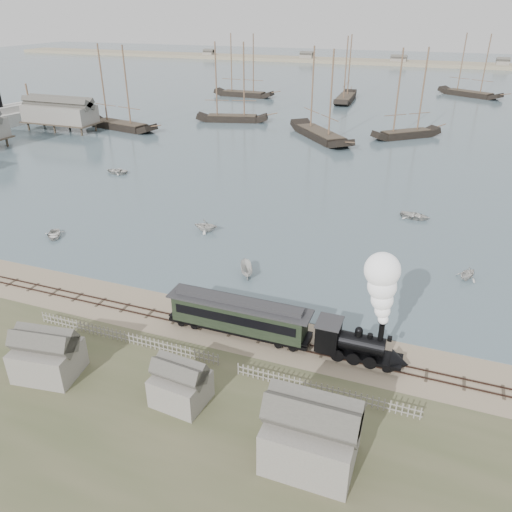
% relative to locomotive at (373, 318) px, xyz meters
% --- Properties ---
extents(ground, '(600.00, 600.00, 0.00)m').
position_rel_locomotive_xyz_m(ground, '(-15.05, 2.00, -4.67)').
color(ground, tan).
rests_on(ground, ground).
extents(harbor_water, '(600.00, 336.00, 0.06)m').
position_rel_locomotive_xyz_m(harbor_water, '(-15.05, 172.00, -4.64)').
color(harbor_water, '#475C66').
rests_on(harbor_water, ground).
extents(rail_track, '(120.00, 1.80, 0.16)m').
position_rel_locomotive_xyz_m(rail_track, '(-15.05, 0.00, -4.63)').
color(rail_track, '#33221C').
rests_on(rail_track, ground).
extents(picket_fence_west, '(19.00, 0.10, 1.20)m').
position_rel_locomotive_xyz_m(picket_fence_west, '(-21.55, -5.00, -4.67)').
color(picket_fence_west, gray).
rests_on(picket_fence_west, ground).
extents(picket_fence_east, '(15.00, 0.10, 1.20)m').
position_rel_locomotive_xyz_m(picket_fence_east, '(-2.55, -5.50, -4.67)').
color(picket_fence_east, gray).
rests_on(picket_fence_east, ground).
extents(shed_left, '(5.00, 4.00, 4.10)m').
position_rel_locomotive_xyz_m(shed_left, '(-25.05, -11.00, -4.67)').
color(shed_left, gray).
rests_on(shed_left, ground).
extents(shed_mid, '(4.00, 3.50, 3.60)m').
position_rel_locomotive_xyz_m(shed_mid, '(-13.05, -10.00, -4.67)').
color(shed_mid, gray).
rests_on(shed_mid, ground).
extents(shed_right, '(6.00, 5.00, 5.10)m').
position_rel_locomotive_xyz_m(shed_right, '(-2.05, -12.00, -4.67)').
color(shed_right, gray).
rests_on(shed_right, ground).
extents(far_spit, '(500.00, 20.00, 1.80)m').
position_rel_locomotive_xyz_m(far_spit, '(-15.05, 252.00, -4.67)').
color(far_spit, tan).
rests_on(far_spit, ground).
extents(locomotive, '(8.14, 3.04, 10.14)m').
position_rel_locomotive_xyz_m(locomotive, '(0.00, 0.00, 0.00)').
color(locomotive, black).
rests_on(locomotive, ground).
extents(passenger_coach, '(13.85, 2.67, 3.36)m').
position_rel_locomotive_xyz_m(passenger_coach, '(-12.23, -0.00, -2.54)').
color(passenger_coach, black).
rests_on(passenger_coach, ground).
extents(beached_dinghy, '(2.78, 3.73, 0.74)m').
position_rel_locomotive_xyz_m(beached_dinghy, '(-14.12, 2.01, -4.30)').
color(beached_dinghy, silver).
rests_on(beached_dinghy, ground).
extents(rowboat_0, '(4.46, 4.23, 0.75)m').
position_rel_locomotive_xyz_m(rowboat_0, '(-43.94, 11.57, -4.23)').
color(rowboat_0, silver).
rests_on(rowboat_0, harbor_water).
extents(rowboat_1, '(3.24, 3.63, 1.74)m').
position_rel_locomotive_xyz_m(rowboat_1, '(-25.64, 20.64, -3.74)').
color(rowboat_1, silver).
rests_on(rowboat_1, harbor_water).
extents(rowboat_2, '(3.70, 2.77, 1.35)m').
position_rel_locomotive_xyz_m(rowboat_2, '(-15.78, 10.89, -3.93)').
color(rowboat_2, silver).
rests_on(rowboat_2, harbor_water).
extents(rowboat_3, '(3.76, 4.75, 0.89)m').
position_rel_locomotive_xyz_m(rowboat_3, '(1.08, 35.51, -4.16)').
color(rowboat_3, silver).
rests_on(rowboat_3, harbor_water).
extents(rowboat_4, '(3.63, 3.48, 1.48)m').
position_rel_locomotive_xyz_m(rowboat_4, '(8.16, 18.90, -3.87)').
color(rowboat_4, silver).
rests_on(rowboat_4, harbor_water).
extents(rowboat_6, '(3.08, 4.30, 0.89)m').
position_rel_locomotive_xyz_m(rowboat_6, '(-52.82, 38.81, -4.16)').
color(rowboat_6, silver).
rests_on(rowboat_6, harbor_water).
extents(schooner_0, '(22.29, 9.55, 20.00)m').
position_rel_locomotive_xyz_m(schooner_0, '(-73.57, 70.74, 5.39)').
color(schooner_0, black).
rests_on(schooner_0, harbor_water).
extents(schooner_1, '(19.43, 9.15, 20.00)m').
position_rel_locomotive_xyz_m(schooner_1, '(-50.63, 88.81, 5.39)').
color(schooner_1, black).
rests_on(schooner_1, harbor_water).
extents(schooner_2, '(20.08, 22.16, 20.00)m').
position_rel_locomotive_xyz_m(schooner_2, '(-24.00, 78.72, 5.39)').
color(schooner_2, black).
rests_on(schooner_2, harbor_water).
extents(schooner_3, '(15.68, 14.31, 20.00)m').
position_rel_locomotive_xyz_m(schooner_3, '(-5.13, 86.31, 5.39)').
color(schooner_3, black).
rests_on(schooner_3, harbor_water).
extents(schooner_6, '(21.05, 5.56, 20.00)m').
position_rel_locomotive_xyz_m(schooner_6, '(-62.95, 127.84, 5.39)').
color(schooner_6, black).
rests_on(schooner_6, harbor_water).
extents(schooner_7, '(6.58, 22.99, 20.00)m').
position_rel_locomotive_xyz_m(schooner_7, '(-28.50, 130.77, 5.39)').
color(schooner_7, black).
rests_on(schooner_7, harbor_water).
extents(schooner_8, '(21.60, 15.81, 20.00)m').
position_rel_locomotive_xyz_m(schooner_8, '(9.21, 155.34, 5.39)').
color(schooner_8, black).
rests_on(schooner_8, harbor_water).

